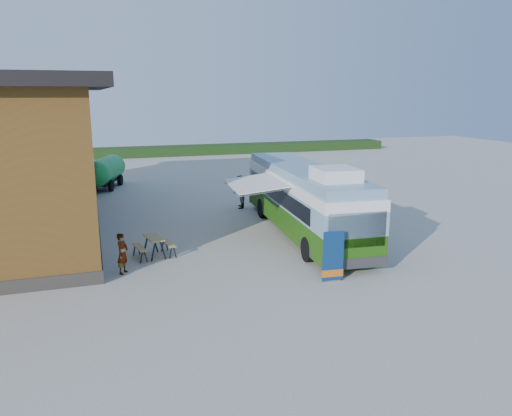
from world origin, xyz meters
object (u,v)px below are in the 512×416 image
object	(u,v)px
person_a	(123,254)
picnic_table	(154,242)
person_b	(240,192)
slurry_tanker	(105,171)
banner	(333,261)
bus	(304,197)

from	to	relation	value
person_a	picnic_table	bearing A→B (deg)	-5.55
person_a	person_b	bearing A→B (deg)	-3.89
person_a	person_b	size ratio (longest dim) A/B	0.80
person_b	slurry_tanker	world-z (taller)	slurry_tanker
picnic_table	person_b	distance (m)	9.80
banner	slurry_tanker	size ratio (longest dim) A/B	0.33
picnic_table	slurry_tanker	size ratio (longest dim) A/B	0.30
person_b	banner	bearing A→B (deg)	18.68
bus	picnic_table	bearing A→B (deg)	-164.87
picnic_table	banner	bearing A→B (deg)	-49.40
banner	slurry_tanker	xyz separation A→B (m)	(-7.29, 21.98, 0.51)
banner	picnic_table	distance (m)	7.69
bus	person_a	distance (m)	9.41
banner	person_a	size ratio (longest dim) A/B	1.20
banner	picnic_table	bearing A→B (deg)	144.97
picnic_table	person_b	world-z (taller)	person_b
person_a	slurry_tanker	xyz separation A→B (m)	(-0.00, 18.70, 0.50)
bus	slurry_tanker	distance (m)	18.03
person_a	slurry_tanker	distance (m)	18.71
bus	person_b	bearing A→B (deg)	107.41
bus	person_a	size ratio (longest dim) A/B	7.96
picnic_table	person_a	world-z (taller)	person_a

